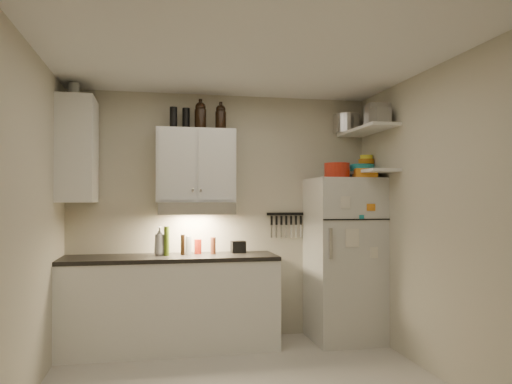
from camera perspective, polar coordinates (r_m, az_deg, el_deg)
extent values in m
cube|color=white|center=(4.04, -0.97, 15.43)|extent=(3.20, 3.00, 0.02)
cube|color=beige|center=(5.37, -3.91, -2.76)|extent=(3.20, 0.02, 2.60)
cube|color=beige|center=(3.92, -24.83, -3.36)|extent=(0.02, 3.00, 2.60)
cube|color=beige|center=(4.46, 19.83, -3.09)|extent=(0.02, 3.00, 2.60)
cube|color=white|center=(5.12, -9.72, -12.54)|extent=(2.10, 0.60, 0.88)
cube|color=black|center=(5.05, -9.70, -7.42)|extent=(2.10, 0.62, 0.04)
cube|color=white|center=(5.18, -6.95, 2.99)|extent=(0.80, 0.33, 0.75)
cube|color=white|center=(5.09, -19.72, 4.52)|extent=(0.33, 0.55, 1.00)
cube|color=silver|center=(5.10, -6.90, -1.84)|extent=(0.76, 0.46, 0.12)
cube|color=silver|center=(5.38, 10.03, -7.55)|extent=(0.70, 0.68, 1.70)
cube|color=white|center=(5.35, 12.53, 6.92)|extent=(0.30, 0.95, 0.03)
cube|color=white|center=(5.30, 12.55, 2.21)|extent=(0.30, 0.95, 0.03)
cube|color=black|center=(5.48, 3.40, -2.51)|extent=(0.42, 0.02, 0.03)
cylinder|color=#AC2514|center=(5.17, 9.24, 2.45)|extent=(0.33, 0.33, 0.15)
cube|color=orange|center=(5.21, 12.32, 2.10)|extent=(0.27, 0.31, 0.09)
cylinder|color=silver|center=(5.28, 11.39, 2.12)|extent=(0.07, 0.07, 0.10)
cylinder|color=silver|center=(5.66, 10.28, 7.68)|extent=(0.34, 0.34, 0.21)
cube|color=#AAAAAD|center=(5.26, 13.76, 8.48)|extent=(0.25, 0.22, 0.23)
cube|color=#AAAAAD|center=(5.09, 14.01, 8.40)|extent=(0.17, 0.17, 0.16)
cylinder|color=teal|center=(5.54, 11.94, 2.68)|extent=(0.22, 0.22, 0.09)
cylinder|color=#BE6A11|center=(5.52, 12.50, 3.41)|extent=(0.17, 0.17, 0.05)
cylinder|color=yellow|center=(5.52, 12.50, 3.90)|extent=(0.13, 0.13, 0.04)
cylinder|color=teal|center=(5.32, 11.97, 2.71)|extent=(0.27, 0.27, 0.07)
cylinder|color=black|center=(5.24, -8.00, 8.28)|extent=(0.09, 0.09, 0.22)
cylinder|color=black|center=(5.20, -9.42, 8.36)|extent=(0.10, 0.10, 0.22)
cylinder|color=silver|center=(5.16, -20.11, 10.85)|extent=(0.11, 0.11, 0.14)
imported|color=white|center=(5.08, -10.93, -5.31)|extent=(0.16, 0.16, 0.32)
cylinder|color=brown|center=(5.14, -4.92, -6.13)|extent=(0.05, 0.05, 0.17)
cylinder|color=#4A6419|center=(5.05, -10.18, -5.53)|extent=(0.07, 0.07, 0.29)
cylinder|color=black|center=(5.10, -8.38, -5.98)|extent=(0.06, 0.06, 0.21)
cylinder|color=silver|center=(5.11, -7.74, -6.07)|extent=(0.07, 0.07, 0.19)
cylinder|color=#AC2514|center=(5.18, -6.65, -6.21)|extent=(0.09, 0.09, 0.15)
cube|color=black|center=(5.24, -2.05, -6.29)|extent=(0.15, 0.12, 0.12)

